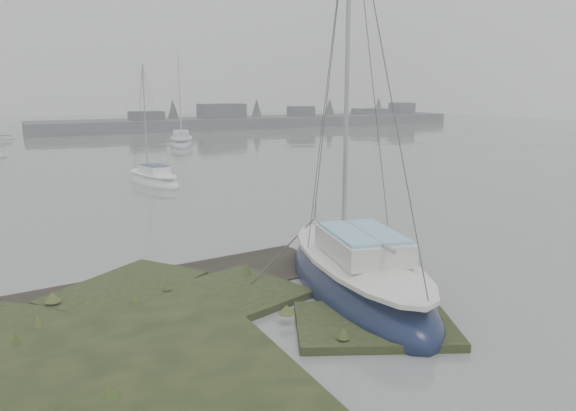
{
  "coord_description": "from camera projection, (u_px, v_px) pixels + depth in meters",
  "views": [
    {
      "loc": [
        -6.62,
        -10.09,
        5.32
      ],
      "look_at": [
        1.05,
        4.84,
        1.8
      ],
      "focal_mm": 35.0,
      "sensor_mm": 36.0,
      "label": 1
    }
  ],
  "objects": [
    {
      "name": "sailboat_far_b",
      "position": [
        181.0,
        143.0,
        52.8
      ],
      "size": [
        4.03,
        6.89,
        9.25
      ],
      "rotation": [
        0.0,
        0.0,
        -0.31
      ],
      "color": "#A6AAAF",
      "rests_on": "ground"
    },
    {
      "name": "sailboat_white",
      "position": [
        154.0,
        180.0,
        31.67
      ],
      "size": [
        2.74,
        5.32,
        7.17
      ],
      "rotation": [
        0.0,
        0.0,
        0.22
      ],
      "color": "white",
      "rests_on": "ground"
    },
    {
      "name": "ground",
      "position": [
        109.0,
        166.0,
        38.95
      ],
      "size": [
        160.0,
        160.0,
        0.0
      ],
      "primitive_type": "plane",
      "color": "slate",
      "rests_on": "ground"
    },
    {
      "name": "sailboat_main",
      "position": [
        357.0,
        279.0,
        14.91
      ],
      "size": [
        4.19,
        8.3,
        11.2
      ],
      "rotation": [
        0.0,
        0.0,
        -0.21
      ],
      "color": "black",
      "rests_on": "ground"
    },
    {
      "name": "far_shoreline",
      "position": [
        266.0,
        121.0,
        78.56
      ],
      "size": [
        60.0,
        8.0,
        4.15
      ],
      "color": "#4C4F51",
      "rests_on": "ground"
    }
  ]
}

